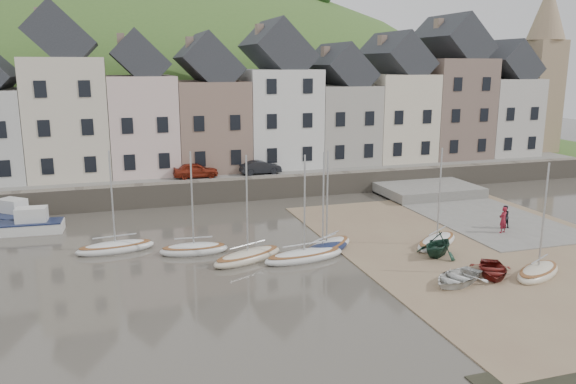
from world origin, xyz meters
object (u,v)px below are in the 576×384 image
object	(u,v)px
rowboat_red	(492,270)
car_right	(260,167)
person_dark	(504,217)
rowboat_white	(457,277)
sailboat_0	(116,247)
car_left	(196,170)
person_red	(503,220)
rowboat_green	(438,244)

from	to	relation	value
rowboat_red	car_right	bearing A→B (deg)	135.62
person_dark	car_right	world-z (taller)	car_right
rowboat_white	car_right	bearing A→B (deg)	164.97
sailboat_0	car_left	distance (m)	14.93
sailboat_0	car_right	bearing A→B (deg)	46.59
sailboat_0	person_red	xyz separation A→B (m)	(24.38, -4.02, 0.73)
person_red	person_dark	size ratio (longest dim) A/B	1.12
sailboat_0	rowboat_red	distance (m)	21.54
rowboat_white	sailboat_0	bearing A→B (deg)	-147.66
rowboat_white	rowboat_red	world-z (taller)	rowboat_white
person_red	rowboat_green	bearing A→B (deg)	5.28
sailboat_0	rowboat_red	size ratio (longest dim) A/B	2.08
rowboat_red	car_right	xyz separation A→B (m)	(-6.50, 23.41, 1.82)
sailboat_0	rowboat_white	world-z (taller)	sailboat_0
rowboat_red	sailboat_0	bearing A→B (deg)	-178.36
car_right	rowboat_white	bearing A→B (deg)	-173.09
rowboat_green	car_right	distance (m)	20.60
rowboat_green	rowboat_red	xyz separation A→B (m)	(1.09, -3.58, -0.41)
rowboat_white	person_dark	size ratio (longest dim) A/B	2.12
car_left	rowboat_red	bearing A→B (deg)	-151.57
rowboat_green	car_left	size ratio (longest dim) A/B	0.74
person_red	person_dark	world-z (taller)	person_red
rowboat_green	person_dark	distance (m)	8.17
sailboat_0	person_red	world-z (taller)	sailboat_0
car_left	car_right	xyz separation A→B (m)	(5.65, 0.00, -0.05)
sailboat_0	person_dark	bearing A→B (deg)	-7.01
sailboat_0	rowboat_white	xyz separation A→B (m)	(16.46, -10.72, 0.14)
rowboat_green	person_dark	xyz separation A→B (m)	(7.35, 3.58, 0.12)
person_red	car_left	xyz separation A→B (m)	(-17.59, 17.16, 1.24)
car_left	person_dark	bearing A→B (deg)	-130.42
rowboat_green	car_right	world-z (taller)	car_right
person_dark	car_left	distance (m)	24.59
rowboat_red	person_dark	bearing A→B (deg)	78.97
rowboat_white	car_left	world-z (taller)	car_left
person_red	car_left	distance (m)	24.61
rowboat_white	rowboat_red	size ratio (longest dim) A/B	1.09
car_left	rowboat_white	bearing A→B (deg)	-156.94
sailboat_0	person_dark	distance (m)	25.40
car_left	car_right	size ratio (longest dim) A/B	1.04
person_dark	person_red	bearing A→B (deg)	48.51
car_left	car_right	world-z (taller)	car_left
car_left	car_right	bearing A→B (deg)	-89.00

